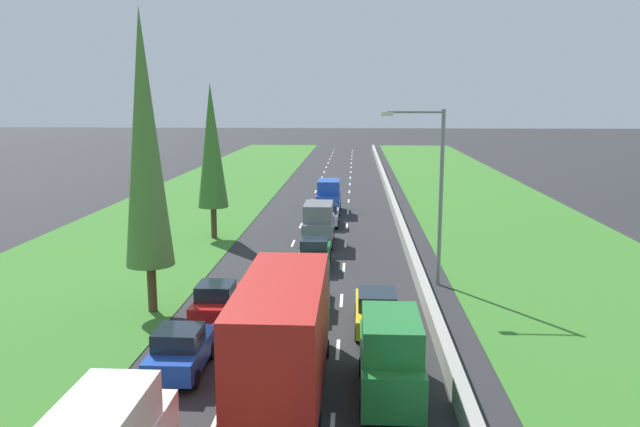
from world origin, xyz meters
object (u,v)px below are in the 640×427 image
(silver_hatchback_centre_lane, at_px, (327,215))
(poplar_tree_third, at_px, (212,146))
(red_box_truck_centre_lane, at_px, (285,335))
(blue_hatchback_left_lane, at_px, (181,350))
(green_hatchback_centre_lane, at_px, (315,253))
(blue_van_centre_lane, at_px, (329,196))
(silver_sedan_centre_lane, at_px, (303,290))
(street_light_mast, at_px, (434,184))
(green_van_right_lane, at_px, (390,357))
(poplar_tree_second, at_px, (145,140))
(grey_van_centre_lane, at_px, (319,224))
(red_hatchback_left_lane, at_px, (217,302))
(yellow_sedan_right_lane, at_px, (377,310))

(silver_hatchback_centre_lane, relative_size, poplar_tree_third, 0.37)
(red_box_truck_centre_lane, xyz_separation_m, blue_hatchback_left_lane, (-3.88, 1.79, -1.35))
(green_hatchback_centre_lane, xyz_separation_m, blue_van_centre_lane, (0.07, 17.66, 0.56))
(silver_sedan_centre_lane, relative_size, street_light_mast, 0.50)
(green_van_right_lane, distance_m, poplar_tree_second, 14.37)
(silver_sedan_centre_lane, relative_size, grey_van_centre_lane, 0.92)
(green_van_right_lane, relative_size, poplar_tree_third, 0.46)
(red_box_truck_centre_lane, distance_m, green_hatchback_centre_lane, 16.28)
(poplar_tree_second, bearing_deg, silver_hatchback_centre_lane, 70.86)
(green_van_right_lane, xyz_separation_m, silver_hatchback_centre_lane, (-3.27, 27.95, -0.56))
(red_box_truck_centre_lane, height_order, blue_van_centre_lane, red_box_truck_centre_lane)
(blue_hatchback_left_lane, bearing_deg, red_hatchback_left_lane, 88.98)
(silver_hatchback_centre_lane, relative_size, poplar_tree_second, 0.29)
(silver_sedan_centre_lane, xyz_separation_m, poplar_tree_third, (-7.34, 14.28, 5.53))
(green_hatchback_centre_lane, relative_size, street_light_mast, 0.43)
(street_light_mast, bearing_deg, poplar_tree_third, 143.07)
(blue_hatchback_left_lane, relative_size, green_hatchback_centre_lane, 1.00)
(red_box_truck_centre_lane, relative_size, silver_hatchback_centre_lane, 2.41)
(green_van_right_lane, height_order, blue_van_centre_lane, same)
(green_van_right_lane, height_order, yellow_sedan_right_lane, green_van_right_lane)
(blue_hatchback_left_lane, bearing_deg, grey_van_centre_lane, 79.69)
(green_hatchback_centre_lane, bearing_deg, blue_van_centre_lane, 89.78)
(poplar_tree_third, bearing_deg, silver_hatchback_centre_lane, 32.17)
(green_van_right_lane, bearing_deg, blue_van_centre_lane, 95.74)
(green_hatchback_centre_lane, height_order, silver_hatchback_centre_lane, same)
(silver_sedan_centre_lane, bearing_deg, yellow_sedan_right_lane, -38.90)
(silver_hatchback_centre_lane, bearing_deg, green_hatchback_centre_lane, -90.81)
(poplar_tree_third, height_order, street_light_mast, poplar_tree_third)
(green_van_right_lane, distance_m, grey_van_centre_lane, 21.86)
(green_hatchback_centre_lane, bearing_deg, street_light_mast, -25.96)
(red_box_truck_centre_lane, height_order, silver_hatchback_centre_lane, red_box_truck_centre_lane)
(red_box_truck_centre_lane, height_order, poplar_tree_second, poplar_tree_second)
(poplar_tree_second, distance_m, poplar_tree_third, 15.42)
(green_hatchback_centre_lane, bearing_deg, silver_hatchback_centre_lane, 89.19)
(yellow_sedan_right_lane, xyz_separation_m, poplar_tree_third, (-10.66, 16.96, 5.53))
(silver_sedan_centre_lane, distance_m, silver_hatchback_centre_lane, 19.06)
(poplar_tree_second, xyz_separation_m, street_light_mast, (13.08, 5.05, -2.50))
(grey_van_centre_lane, distance_m, blue_van_centre_lane, 12.01)
(red_box_truck_centre_lane, distance_m, blue_van_centre_lane, 33.90)
(silver_hatchback_centre_lane, distance_m, poplar_tree_third, 10.53)
(green_hatchback_centre_lane, height_order, poplar_tree_second, poplar_tree_second)
(yellow_sedan_right_lane, bearing_deg, poplar_tree_second, 170.87)
(silver_sedan_centre_lane, bearing_deg, street_light_mast, 32.07)
(blue_hatchback_left_lane, height_order, poplar_tree_second, poplar_tree_second)
(blue_hatchback_left_lane, height_order, green_hatchback_centre_lane, same)
(blue_van_centre_lane, bearing_deg, red_box_truck_centre_lane, -89.90)
(blue_hatchback_left_lane, bearing_deg, blue_van_centre_lane, 83.20)
(silver_sedan_centre_lane, bearing_deg, silver_hatchback_centre_lane, 89.22)
(green_van_right_lane, distance_m, green_hatchback_centre_lane, 16.30)
(poplar_tree_second, bearing_deg, red_box_truck_centre_lane, -49.51)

